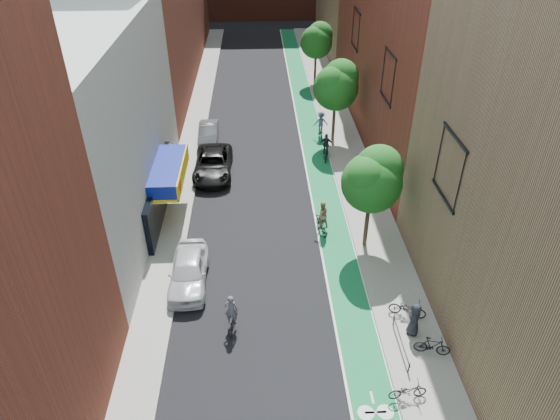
{
  "coord_description": "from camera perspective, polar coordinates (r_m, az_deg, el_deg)",
  "views": [
    {
      "loc": [
        -0.51,
        -13.12,
        18.36
      ],
      "look_at": [
        0.68,
        11.85,
        1.5
      ],
      "focal_mm": 32.0,
      "sensor_mm": 36.0,
      "label": 1
    }
  ],
  "objects": [
    {
      "name": "parked_car_black",
      "position": [
        36.85,
        -7.66,
        5.23
      ],
      "size": [
        2.69,
        5.82,
        1.62
      ],
      "primitive_type": "imported",
      "rotation": [
        0.0,
        0.0,
        0.0
      ],
      "color": "black",
      "rests_on": "ground"
    },
    {
      "name": "cyclist_lead",
      "position": [
        24.54,
        -5.55,
        -12.15
      ],
      "size": [
        0.7,
        1.58,
        2.06
      ],
      "rotation": [
        0.0,
        0.0,
        3.03
      ],
      "color": "black",
      "rests_on": "ground"
    },
    {
      "name": "bike_lane",
      "position": [
        43.45,
        3.53,
        8.94
      ],
      "size": [
        2.0,
        68.0,
        0.01
      ],
      "primitive_type": "cube",
      "color": "#14753E",
      "rests_on": "ground"
    },
    {
      "name": "sidewalk_left",
      "position": [
        43.53,
        -9.83,
        8.65
      ],
      "size": [
        2.0,
        68.0,
        0.15
      ],
      "primitive_type": "cube",
      "color": "gray",
      "rests_on": "ground"
    },
    {
      "name": "pedestrian",
      "position": [
        24.73,
        15.11,
        -11.95
      ],
      "size": [
        0.72,
        0.97,
        1.81
      ],
      "primitive_type": "imported",
      "rotation": [
        0.0,
        0.0,
        -1.75
      ],
      "color": "black",
      "rests_on": "sidewalk_right"
    },
    {
      "name": "tree_near",
      "position": [
        27.59,
        10.56,
        3.58
      ],
      "size": [
        3.4,
        3.36,
        6.42
      ],
      "color": "#332619",
      "rests_on": "ground"
    },
    {
      "name": "cyclist_lane_near",
      "position": [
        30.44,
        4.77,
        -1.1
      ],
      "size": [
        1.0,
        1.84,
        2.16
      ],
      "rotation": [
        0.0,
        0.0,
        3.36
      ],
      "color": "black",
      "rests_on": "ground"
    },
    {
      "name": "sidewalk_right",
      "position": [
        43.75,
        6.83,
        9.05
      ],
      "size": [
        3.0,
        68.0,
        0.15
      ],
      "primitive_type": "cube",
      "color": "gray",
      "rests_on": "ground"
    },
    {
      "name": "building_left_white",
      "position": [
        31.6,
        -22.12,
        8.41
      ],
      "size": [
        8.0,
        20.0,
        12.0
      ],
      "primitive_type": "cube",
      "color": "silver",
      "rests_on": "ground"
    },
    {
      "name": "parked_bike_mid",
      "position": [
        24.38,
        17.01,
        -14.64
      ],
      "size": [
        1.7,
        0.87,
        0.98
      ],
      "primitive_type": "imported",
      "rotation": [
        0.0,
        0.0,
        1.31
      ],
      "color": "black",
      "rests_on": "sidewalk_right"
    },
    {
      "name": "cyclist_lane_far",
      "position": [
        42.21,
        4.67,
        9.64
      ],
      "size": [
        1.24,
        1.62,
        2.2
      ],
      "rotation": [
        0.0,
        0.0,
        3.2
      ],
      "color": "black",
      "rests_on": "ground"
    },
    {
      "name": "tree_far",
      "position": [
        53.34,
        4.22,
        18.85
      ],
      "size": [
        3.3,
        3.25,
        6.21
      ],
      "color": "#332619",
      "rests_on": "ground"
    },
    {
      "name": "parked_car_silver",
      "position": [
        41.85,
        -8.17,
        8.7
      ],
      "size": [
        1.54,
        4.33,
        1.42
      ],
      "primitive_type": "imported",
      "rotation": [
        0.0,
        0.0,
        0.01
      ],
      "color": "gray",
      "rests_on": "ground"
    },
    {
      "name": "parked_car_white",
      "position": [
        27.19,
        -10.42,
        -6.85
      ],
      "size": [
        2.0,
        4.87,
        1.65
      ],
      "primitive_type": "imported",
      "rotation": [
        0.0,
        0.0,
        0.01
      ],
      "color": "silver",
      "rests_on": "ground"
    },
    {
      "name": "ground",
      "position": [
        22.57,
        -0.31,
        -20.44
      ],
      "size": [
        160.0,
        160.0,
        0.0
      ],
      "primitive_type": "plane",
      "color": "black",
      "rests_on": "ground"
    },
    {
      "name": "tree_mid",
      "position": [
        39.98,
        6.49,
        14.1
      ],
      "size": [
        3.55,
        3.53,
        6.74
      ],
      "color": "#332619",
      "rests_on": "ground"
    },
    {
      "name": "cyclist_lane_mid",
      "position": [
        38.76,
        5.29,
        6.87
      ],
      "size": [
        1.07,
        1.87,
        2.08
      ],
      "rotation": [
        0.0,
        0.0,
        2.95
      ],
      "color": "black",
      "rests_on": "ground"
    },
    {
      "name": "parked_bike_far",
      "position": [
        22.62,
        14.39,
        -19.39
      ],
      "size": [
        1.68,
        0.7,
        0.86
      ],
      "primitive_type": "imported",
      "rotation": [
        0.0,
        0.0,
        1.65
      ],
      "color": "black",
      "rests_on": "sidewalk_right"
    },
    {
      "name": "parked_bike_near",
      "position": [
        25.78,
        14.37,
        -10.84
      ],
      "size": [
        1.94,
        1.24,
        0.96
      ],
      "primitive_type": "imported",
      "rotation": [
        0.0,
        0.0,
        1.21
      ],
      "color": "black",
      "rests_on": "sidewalk_right"
    }
  ]
}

